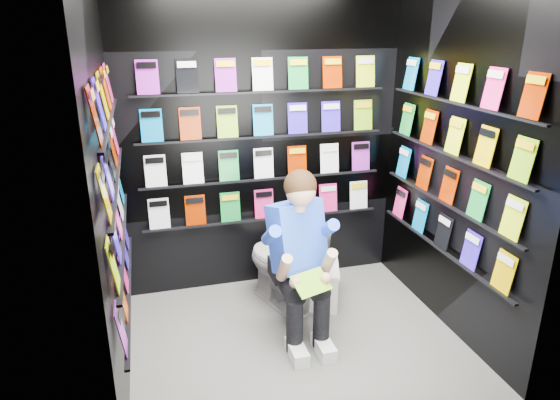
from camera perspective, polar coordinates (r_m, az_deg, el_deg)
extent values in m
plane|color=#61615F|center=(3.89, 1.83, -15.68)|extent=(2.40, 2.40, 0.00)
cube|color=black|center=(4.25, -2.01, 6.68)|extent=(2.40, 0.04, 2.60)
cube|color=black|center=(2.44, 9.15, -3.47)|extent=(2.40, 0.04, 2.60)
cube|color=black|center=(3.18, -19.01, 1.19)|extent=(0.04, 2.00, 2.60)
cube|color=black|center=(3.84, 19.43, 4.18)|extent=(0.04, 2.00, 2.60)
imported|color=silver|center=(4.16, 0.25, -7.31)|extent=(0.64, 0.85, 0.73)
cube|color=silver|center=(4.29, 4.91, -9.65)|extent=(0.35, 0.47, 0.31)
cube|color=silver|center=(4.21, 4.98, -7.60)|extent=(0.38, 0.50, 0.03)
cube|color=green|center=(3.44, 3.60, -9.42)|extent=(0.30, 0.23, 0.11)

